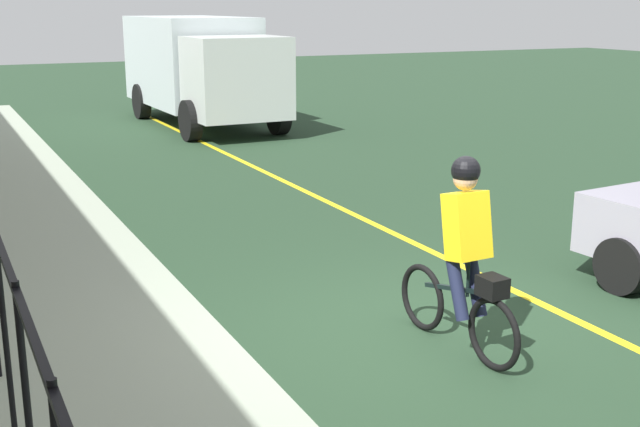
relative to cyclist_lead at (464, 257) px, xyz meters
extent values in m
plane|color=#213824|center=(0.57, 0.10, -0.91)|extent=(80.00, 80.00, 0.00)
cube|color=yellow|center=(0.57, -1.50, -0.91)|extent=(36.00, 0.12, 0.01)
cube|color=gray|center=(0.57, 3.50, -0.84)|extent=(40.00, 3.20, 0.15)
cylinder|color=black|center=(-1.53, 3.90, 0.04)|extent=(0.04, 0.04, 1.60)
cylinder|color=black|center=(-0.29, 3.90, 0.04)|extent=(0.04, 0.04, 1.60)
torus|color=black|center=(0.60, 0.03, -0.58)|extent=(0.66, 0.10, 0.66)
torus|color=black|center=(-0.44, -0.03, -0.58)|extent=(0.66, 0.10, 0.66)
cube|color=black|center=(0.08, 0.00, -0.33)|extent=(0.93, 0.09, 0.24)
cylinder|color=black|center=(-0.07, 0.00, -0.18)|extent=(0.03, 0.03, 0.35)
cube|color=yellow|center=(-0.02, 0.00, 0.29)|extent=(0.36, 0.38, 0.63)
sphere|color=tan|center=(0.03, 0.00, 0.71)|extent=(0.22, 0.22, 0.22)
sphere|color=black|center=(0.03, 0.00, 0.78)|extent=(0.26, 0.26, 0.26)
cylinder|color=#191E38|center=(-0.05, 0.10, -0.23)|extent=(0.34, 0.14, 0.65)
cylinder|color=#191E38|center=(-0.03, -0.10, -0.23)|extent=(0.34, 0.14, 0.65)
cube|color=black|center=(-0.39, -0.02, -0.16)|extent=(0.25, 0.21, 0.18)
cylinder|color=black|center=(0.51, -2.51, -0.59)|extent=(0.66, 0.28, 0.64)
cube|color=#B2BFC1|center=(15.90, -2.38, 0.72)|extent=(4.80, 2.48, 2.30)
cube|color=#BCC2BE|center=(12.48, -2.44, 0.52)|extent=(1.86, 2.24, 1.90)
cylinder|color=black|center=(12.64, -3.56, -0.43)|extent=(0.96, 0.32, 0.96)
cylinder|color=black|center=(12.61, -1.32, -0.43)|extent=(0.96, 0.32, 0.96)
cylinder|color=black|center=(16.98, -3.48, -0.43)|extent=(0.96, 0.32, 0.96)
cylinder|color=black|center=(16.95, -1.24, -0.43)|extent=(0.96, 0.32, 0.96)
camera|label=1|loc=(-5.75, 4.22, 2.20)|focal=45.95mm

